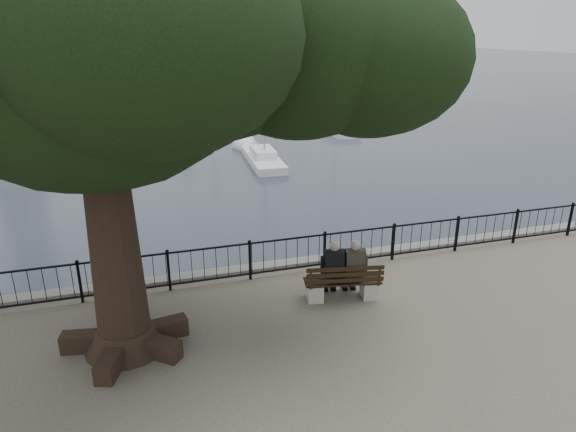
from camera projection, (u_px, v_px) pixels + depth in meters
name	position (u px, v px, depth m)	size (l,w,h in m)	color
harbor	(283.00, 282.00, 13.94)	(260.00, 260.00, 1.20)	#605F5D
railing	(288.00, 254.00, 13.13)	(22.06, 0.06, 1.00)	black
bench	(343.00, 286.00, 11.97)	(1.86, 0.87, 0.95)	gray
person_left	(333.00, 271.00, 11.92)	(0.51, 0.79, 1.50)	black
person_right	(353.00, 270.00, 11.97)	(0.51, 0.79, 1.50)	black
tree	(141.00, 33.00, 8.57)	(11.01, 7.69, 8.99)	black
lion_monument	(178.00, 76.00, 56.08)	(5.74, 5.74, 8.53)	#605F5D
sailboat_a	(23.00, 160.00, 27.77)	(3.13, 5.61, 9.59)	white
sailboat_b	(124.00, 163.00, 26.89)	(3.16, 5.57, 12.18)	white
sailboat_c	(263.00, 158.00, 28.22)	(1.90, 5.67, 11.11)	white
sailboat_d	(334.00, 127.00, 37.20)	(1.81, 6.16, 10.97)	white
sailboat_e	(30.00, 124.00, 38.10)	(2.05, 4.91, 11.64)	white
sailboat_f	(212.00, 124.00, 37.98)	(3.43, 5.25, 11.11)	white
sailboat_g	(274.00, 111.00, 44.47)	(3.63, 6.38, 11.61)	white
sailboat_h	(81.00, 113.00, 43.25)	(2.66, 5.90, 12.40)	white
far_shore	(299.00, 47.00, 88.43)	(30.00, 8.60, 9.18)	#4E4941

